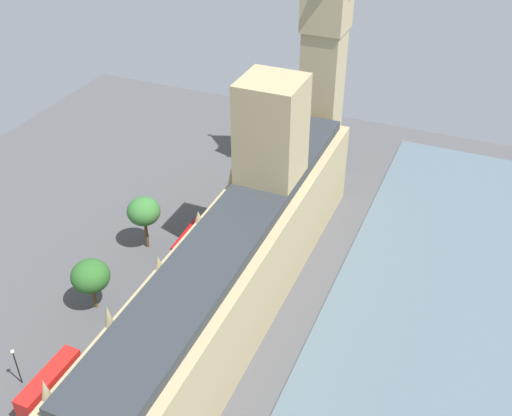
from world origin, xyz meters
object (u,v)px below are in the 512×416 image
at_px(parliament_building, 241,254).
at_px(plane_tree_by_river_gate, 144,211).
at_px(double_decker_bus_midblock, 192,242).
at_px(car_dark_green_far_end, 154,305).
at_px(pedestrian_trailing, 216,250).
at_px(clock_tower, 325,44).
at_px(double_decker_bus_corner, 50,385).
at_px(pedestrian_near_tower, 244,211).
at_px(street_lamp_slot_11, 15,360).
at_px(car_yellow_cab_under_trees, 236,196).
at_px(car_silver_opposite_hall, 112,354).
at_px(car_blue_kerbside, 224,214).
at_px(plane_tree_leading, 90,276).

distance_m(parliament_building, plane_tree_by_river_gate, 22.46).
height_order(double_decker_bus_midblock, car_dark_green_far_end, double_decker_bus_midblock).
bearing_deg(parliament_building, car_dark_green_far_end, 31.12).
xyz_separation_m(double_decker_bus_midblock, pedestrian_trailing, (-3.66, -1.83, -1.96)).
height_order(clock_tower, pedestrian_trailing, clock_tower).
distance_m(double_decker_bus_corner, pedestrian_near_tower, 50.20).
relative_size(pedestrian_trailing, street_lamp_slot_11, 0.23).
bearing_deg(car_yellow_cab_under_trees, double_decker_bus_corner, -93.12).
bearing_deg(car_silver_opposite_hall, car_dark_green_far_end, -91.44).
distance_m(car_blue_kerbside, car_silver_opposite_hall, 38.28).
height_order(pedestrian_trailing, street_lamp_slot_11, street_lamp_slot_11).
xyz_separation_m(pedestrian_trailing, plane_tree_leading, (11.50, 19.68, 5.60)).
distance_m(pedestrian_trailing, street_lamp_slot_11, 38.59).
distance_m(parliament_building, clock_tower, 44.95).
height_order(clock_tower, street_lamp_slot_11, clock_tower).
relative_size(car_silver_opposite_hall, plane_tree_leading, 0.52).
bearing_deg(pedestrian_trailing, parliament_building, 23.12).
xyz_separation_m(parliament_building, pedestrian_near_tower, (9.50, -22.38, -8.88)).
relative_size(double_decker_bus_midblock, double_decker_bus_corner, 1.00).
bearing_deg(double_decker_bus_midblock, car_blue_kerbside, 86.64).
bearing_deg(street_lamp_slot_11, clock_tower, -106.91).
xyz_separation_m(car_blue_kerbside, street_lamp_slot_11, (8.73, 46.85, 3.61)).
relative_size(plane_tree_by_river_gate, plane_tree_leading, 1.14).
xyz_separation_m(car_dark_green_far_end, pedestrian_trailing, (-2.56, -16.70, -0.22)).
height_order(car_blue_kerbside, street_lamp_slot_11, street_lamp_slot_11).
bearing_deg(parliament_building, clock_tower, -88.70).
height_order(clock_tower, double_decker_bus_midblock, clock_tower).
bearing_deg(double_decker_bus_corner, plane_tree_by_river_gate, -79.32).
xyz_separation_m(pedestrian_near_tower, street_lamp_slot_11, (11.93, 49.33, 3.80)).
height_order(car_yellow_cab_under_trees, car_dark_green_far_end, same).
relative_size(double_decker_bus_midblock, plane_tree_by_river_gate, 1.04).
bearing_deg(car_silver_opposite_hall, plane_tree_by_river_gate, -69.51).
height_order(car_dark_green_far_end, pedestrian_near_tower, car_dark_green_far_end).
distance_m(pedestrian_near_tower, plane_tree_by_river_gate, 21.02).
distance_m(parliament_building, double_decker_bus_midblock, 16.63).
height_order(car_silver_opposite_hall, pedestrian_trailing, car_silver_opposite_hall).
bearing_deg(parliament_building, car_yellow_cab_under_trees, -63.62).
distance_m(car_silver_opposite_hall, plane_tree_by_river_gate, 27.34).
bearing_deg(plane_tree_by_river_gate, parliament_building, 163.13).
bearing_deg(double_decker_bus_corner, clock_tower, -101.14).
relative_size(clock_tower, street_lamp_slot_11, 8.68).
distance_m(car_dark_green_far_end, double_decker_bus_corner, 20.63).
bearing_deg(street_lamp_slot_11, pedestrian_trailing, -108.32).
bearing_deg(double_decker_bus_corner, car_yellow_cab_under_trees, -91.63).
relative_size(car_yellow_cab_under_trees, double_decker_bus_corner, 0.45).
distance_m(pedestrian_near_tower, plane_tree_leading, 34.92).
xyz_separation_m(car_yellow_cab_under_trees, double_decker_bus_midblock, (-0.09, 18.76, 1.75)).
height_order(double_decker_bus_corner, pedestrian_near_tower, double_decker_bus_corner).
bearing_deg(car_blue_kerbside, pedestrian_trailing, 108.85).
bearing_deg(pedestrian_trailing, plane_tree_by_river_gate, -97.43).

